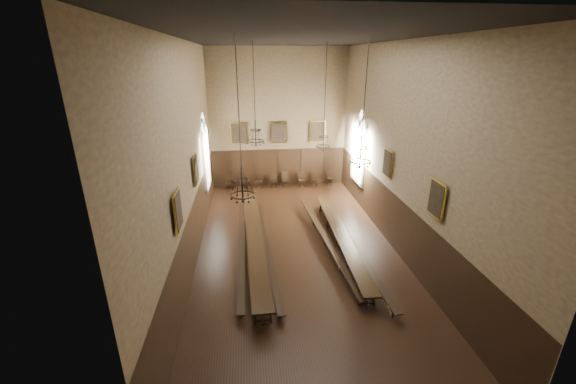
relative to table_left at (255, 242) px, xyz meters
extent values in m
cube|color=black|center=(1.93, -0.13, -0.43)|extent=(9.00, 18.00, 0.02)
cube|color=black|center=(1.93, -0.13, 8.59)|extent=(9.00, 18.00, 0.02)
cube|color=#846F51|center=(1.93, 8.88, 4.08)|extent=(9.00, 0.02, 9.00)
cube|color=#846F51|center=(1.93, -9.14, 4.08)|extent=(9.00, 0.02, 9.00)
cube|color=#846F51|center=(-2.58, -0.13, 4.08)|extent=(0.02, 18.00, 9.00)
cube|color=#846F51|center=(6.44, -0.13, 4.08)|extent=(0.02, 18.00, 9.00)
cube|color=black|center=(0.00, 0.00, 0.38)|extent=(1.05, 10.74, 0.08)
cube|color=black|center=(3.98, -0.24, 0.27)|extent=(0.86, 9.21, 0.06)
cube|color=black|center=(-0.59, -0.12, -0.02)|extent=(0.30, 9.47, 0.05)
cube|color=black|center=(0.51, -0.37, -0.02)|extent=(0.75, 9.33, 0.05)
cube|color=black|center=(3.31, 0.10, -0.01)|extent=(0.92, 9.60, 0.05)
cube|color=black|center=(4.38, -0.30, 0.02)|extent=(0.65, 10.34, 0.05)
cube|color=black|center=(-1.54, 8.33, 0.03)|extent=(0.44, 0.44, 0.05)
cube|color=black|center=(-1.54, 8.50, 0.27)|extent=(0.42, 0.07, 0.49)
cube|color=black|center=(-0.60, 8.36, -0.01)|extent=(0.38, 0.38, 0.05)
cube|color=black|center=(-0.60, 8.52, 0.22)|extent=(0.38, 0.04, 0.45)
cube|color=black|center=(0.54, 8.46, 0.04)|extent=(0.54, 0.54, 0.05)
cube|color=black|center=(0.54, 8.64, 0.29)|extent=(0.42, 0.18, 0.51)
cube|color=black|center=(1.54, 8.40, 0.01)|extent=(0.41, 0.41, 0.05)
cube|color=black|center=(1.54, 8.57, 0.25)|extent=(0.40, 0.04, 0.48)
cube|color=black|center=(2.35, 8.47, 0.06)|extent=(0.52, 0.52, 0.05)
cube|color=black|center=(2.35, 8.66, 0.33)|extent=(0.45, 0.12, 0.54)
cube|color=black|center=(3.46, 8.34, 0.05)|extent=(0.48, 0.48, 0.05)
cube|color=black|center=(3.46, 8.53, 0.31)|extent=(0.44, 0.09, 0.52)
cube|color=black|center=(4.33, 8.36, 0.03)|extent=(0.53, 0.53, 0.05)
cube|color=black|center=(4.33, 8.54, 0.29)|extent=(0.42, 0.16, 0.50)
cube|color=black|center=(5.48, 8.44, 0.03)|extent=(0.47, 0.47, 0.05)
cube|color=black|center=(5.48, 8.62, 0.28)|extent=(0.42, 0.09, 0.50)
cylinder|color=black|center=(0.26, 2.35, 6.87)|extent=(0.03, 0.03, 3.42)
torus|color=black|center=(0.26, 2.35, 4.17)|extent=(0.80, 0.80, 0.05)
torus|color=black|center=(0.26, 2.35, 4.69)|extent=(0.51, 0.51, 0.04)
cylinder|color=black|center=(0.26, 2.35, 4.59)|extent=(0.06, 0.06, 1.13)
cylinder|color=black|center=(3.65, 2.76, 6.62)|extent=(0.03, 0.03, 3.92)
torus|color=black|center=(3.65, 2.76, 3.72)|extent=(0.77, 0.77, 0.05)
torus|color=black|center=(3.65, 2.76, 4.21)|extent=(0.49, 0.49, 0.04)
cylinder|color=black|center=(3.65, 2.76, 4.12)|extent=(0.05, 0.05, 1.08)
cylinder|color=black|center=(-0.37, -2.84, 6.52)|extent=(0.03, 0.03, 4.11)
torus|color=black|center=(-0.37, -2.84, 3.44)|extent=(0.83, 0.83, 0.05)
torus|color=black|center=(-0.37, -2.84, 3.98)|extent=(0.53, 0.53, 0.04)
cylinder|color=black|center=(-0.37, -2.84, 3.88)|extent=(0.06, 0.06, 1.17)
cylinder|color=black|center=(3.91, -2.31, 6.95)|extent=(0.03, 0.03, 3.27)
torus|color=black|center=(3.91, -2.31, 4.36)|extent=(0.78, 0.78, 0.05)
torus|color=black|center=(3.91, -2.31, 4.86)|extent=(0.49, 0.49, 0.04)
cylinder|color=black|center=(3.91, -2.31, 4.77)|extent=(0.05, 0.05, 1.10)
cube|color=#A68827|center=(-0.67, 8.75, 3.28)|extent=(1.10, 0.12, 1.40)
cube|color=black|center=(-0.67, 8.75, 3.28)|extent=(0.98, 0.02, 1.28)
cube|color=#A68827|center=(1.93, 8.75, 3.28)|extent=(1.10, 0.12, 1.40)
cube|color=black|center=(1.93, 8.75, 3.28)|extent=(0.98, 0.02, 1.28)
cube|color=#A68827|center=(4.53, 8.75, 3.28)|extent=(1.10, 0.12, 1.40)
cube|color=black|center=(4.53, 8.75, 3.28)|extent=(0.98, 0.02, 1.28)
cube|color=#A68827|center=(-2.45, 0.87, 3.28)|extent=(0.12, 1.00, 1.30)
cube|color=black|center=(-2.45, 0.87, 3.28)|extent=(0.02, 0.88, 1.18)
cube|color=#A68827|center=(-2.45, -3.63, 3.28)|extent=(0.12, 1.00, 1.30)
cube|color=black|center=(-2.45, -3.63, 3.28)|extent=(0.02, 0.88, 1.18)
cube|color=#A68827|center=(6.31, 0.87, 3.28)|extent=(0.12, 1.00, 1.30)
cube|color=black|center=(6.31, 0.87, 3.28)|extent=(0.02, 0.88, 1.18)
cube|color=#A68827|center=(6.31, -3.63, 3.28)|extent=(0.12, 1.00, 1.30)
cube|color=black|center=(6.31, -3.63, 3.28)|extent=(0.02, 0.88, 1.18)
camera|label=1|loc=(-0.13, -14.30, 7.87)|focal=22.00mm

